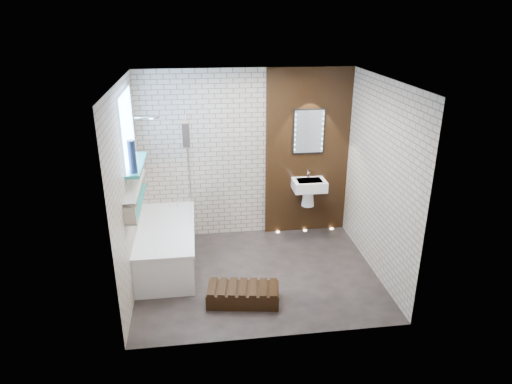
{
  "coord_description": "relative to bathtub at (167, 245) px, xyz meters",
  "views": [
    {
      "loc": [
        -0.74,
        -5.33,
        3.37
      ],
      "look_at": [
        0.0,
        0.15,
        1.15
      ],
      "focal_mm": 32.07,
      "sensor_mm": 36.0,
      "label": 1
    }
  ],
  "objects": [
    {
      "name": "sill_vases",
      "position": [
        -0.28,
        -0.47,
        1.46
      ],
      "size": [
        0.09,
        0.09,
        0.4
      ],
      "color": "#131E36",
      "rests_on": "clerestory_window"
    },
    {
      "name": "washbasin",
      "position": [
        2.17,
        0.62,
        0.5
      ],
      "size": [
        0.5,
        0.36,
        0.58
      ],
      "color": "white",
      "rests_on": "walnut_panel"
    },
    {
      "name": "clerestory_window",
      "position": [
        -0.34,
        -0.1,
        1.61
      ],
      "size": [
        0.18,
        1.0,
        0.94
      ],
      "color": "#7FADE0",
      "rests_on": "room_shell"
    },
    {
      "name": "room_shell",
      "position": [
        1.22,
        -0.45,
        1.01
      ],
      "size": [
        3.24,
        3.2,
        2.6
      ],
      "color": "tan",
      "rests_on": "ground"
    },
    {
      "name": "walnut_step",
      "position": [
        0.96,
        -1.06,
        -0.19
      ],
      "size": [
        0.93,
        0.52,
        0.19
      ],
      "primitive_type": "cube",
      "rotation": [
        0.0,
        0.0,
        -0.16
      ],
      "color": "black",
      "rests_on": "ground"
    },
    {
      "name": "towel",
      "position": [
        0.35,
        0.15,
        1.56
      ],
      "size": [
        0.09,
        0.24,
        0.32
      ],
      "primitive_type": "cube",
      "color": "black",
      "rests_on": "bath_screen"
    },
    {
      "name": "display_niche",
      "position": [
        -0.31,
        -0.3,
        0.91
      ],
      "size": [
        0.14,
        1.3,
        0.26
      ],
      "color": "#238079",
      "rests_on": "room_shell"
    },
    {
      "name": "ground",
      "position": [
        1.22,
        -0.45,
        -0.29
      ],
      "size": [
        3.2,
        3.2,
        0.0
      ],
      "primitive_type": "plane",
      "color": "black",
      "rests_on": "ground"
    },
    {
      "name": "led_mirror",
      "position": [
        2.17,
        0.78,
        1.36
      ],
      "size": [
        0.5,
        0.02,
        0.7
      ],
      "color": "black",
      "rests_on": "walnut_panel"
    },
    {
      "name": "walnut_panel",
      "position": [
        2.17,
        0.82,
        1.01
      ],
      "size": [
        1.3,
        0.06,
        2.6
      ],
      "primitive_type": "cube",
      "color": "black",
      "rests_on": "ground"
    },
    {
      "name": "bath_screen",
      "position": [
        0.35,
        0.44,
        0.99
      ],
      "size": [
        0.01,
        0.78,
        1.4
      ],
      "primitive_type": "cube",
      "color": "white",
      "rests_on": "bathtub"
    },
    {
      "name": "floor_uplights",
      "position": [
        2.17,
        0.75,
        -0.29
      ],
      "size": [
        0.96,
        0.06,
        0.01
      ],
      "color": "#FFD899",
      "rests_on": "ground"
    },
    {
      "name": "bathtub",
      "position": [
        0.0,
        0.0,
        0.0
      ],
      "size": [
        0.79,
        1.74,
        0.7
      ],
      "color": "white",
      "rests_on": "ground"
    },
    {
      "name": "niche_bottles",
      "position": [
        -0.31,
        -0.61,
        0.87
      ],
      "size": [
        0.06,
        0.27,
        0.13
      ],
      "color": "maroon",
      "rests_on": "display_niche"
    },
    {
      "name": "shower_head",
      "position": [
        -0.08,
        0.5,
        1.71
      ],
      "size": [
        0.18,
        0.18,
        0.02
      ],
      "primitive_type": "cylinder",
      "color": "silver",
      "rests_on": "room_shell"
    }
  ]
}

